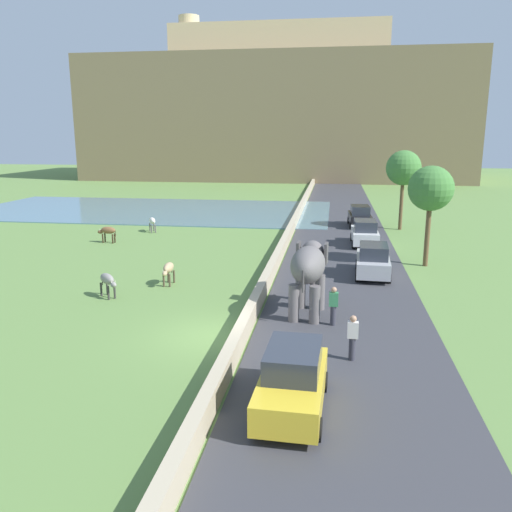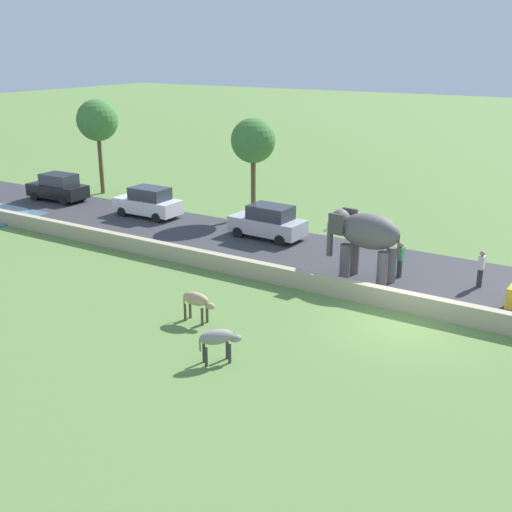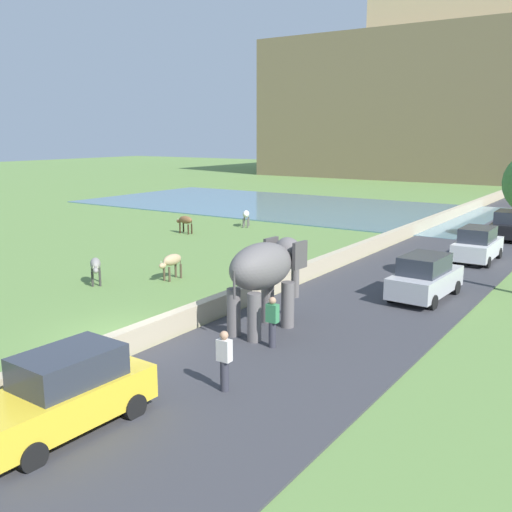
{
  "view_description": "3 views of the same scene",
  "coord_description": "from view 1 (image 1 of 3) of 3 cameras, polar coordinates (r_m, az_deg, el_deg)",
  "views": [
    {
      "loc": [
        4.37,
        -18.12,
        7.42
      ],
      "look_at": [
        0.91,
        5.12,
        1.97
      ],
      "focal_mm": 36.57,
      "sensor_mm": 36.0,
      "label": 1
    },
    {
      "loc": [
        -20.65,
        -6.59,
        9.68
      ],
      "look_at": [
        -0.67,
        5.8,
        1.77
      ],
      "focal_mm": 44.27,
      "sensor_mm": 36.0,
      "label": 2
    },
    {
      "loc": [
        13.43,
        -12.47,
        6.39
      ],
      "look_at": [
        1.16,
        5.79,
        1.76
      ],
      "focal_mm": 41.07,
      "sensor_mm": 36.0,
      "label": 3
    }
  ],
  "objects": [
    {
      "name": "ground_plane",
      "position": [
        20.06,
        -4.78,
        -8.69
      ],
      "size": [
        220.0,
        220.0,
        0.0
      ],
      "primitive_type": "plane",
      "color": "#608442"
    },
    {
      "name": "road_surface",
      "position": [
        38.83,
        9.25,
        1.92
      ],
      "size": [
        7.0,
        120.0,
        0.06
      ],
      "primitive_type": "cube",
      "color": "#38383D",
      "rests_on": "ground"
    },
    {
      "name": "barrier_wall",
      "position": [
        36.93,
        3.39,
        2.06
      ],
      "size": [
        0.4,
        110.0,
        0.77
      ],
      "primitive_type": "cube",
      "color": "tan",
      "rests_on": "ground"
    },
    {
      "name": "lake",
      "position": [
        54.11,
        -11.51,
        4.97
      ],
      "size": [
        36.0,
        18.0,
        0.08
      ],
      "primitive_type": "cube",
      "color": "slate",
      "rests_on": "ground"
    },
    {
      "name": "hill_distant",
      "position": [
        96.9,
        2.4,
        14.62
      ],
      "size": [
        64.0,
        28.0,
        20.14
      ],
      "primitive_type": "cube",
      "color": "#7F6B4C",
      "rests_on": "ground"
    },
    {
      "name": "fort_on_hill",
      "position": [
        98.15,
        2.41,
        22.3
      ],
      "size": [
        37.6,
        8.0,
        7.86
      ],
      "color": "#D6BC89",
      "rests_on": "hill_distant"
    },
    {
      "name": "elephant",
      "position": [
        21.76,
        5.78,
        -1.33
      ],
      "size": [
        1.63,
        3.52,
        2.99
      ],
      "color": "#605B5B",
      "rests_on": "ground"
    },
    {
      "name": "person_beside_elephant",
      "position": [
        20.85,
        8.47,
        -5.38
      ],
      "size": [
        0.36,
        0.22,
        1.63
      ],
      "color": "#33333D",
      "rests_on": "ground"
    },
    {
      "name": "person_trailing",
      "position": [
        17.82,
        10.52,
        -8.72
      ],
      "size": [
        0.36,
        0.22,
        1.63
      ],
      "color": "#33333D",
      "rests_on": "ground"
    },
    {
      "name": "car_silver",
      "position": [
        28.5,
        12.68,
        -0.49
      ],
      "size": [
        1.94,
        4.07,
        1.8
      ],
      "color": "#B7B7BC",
      "rests_on": "ground"
    },
    {
      "name": "car_yellow",
      "position": [
        14.66,
        4.02,
        -13.38
      ],
      "size": [
        1.91,
        4.06,
        1.8
      ],
      "color": "gold",
      "rests_on": "ground"
    },
    {
      "name": "car_black",
      "position": [
        44.0,
        11.28,
        4.29
      ],
      "size": [
        1.91,
        4.06,
        1.8
      ],
      "color": "black",
      "rests_on": "ground"
    },
    {
      "name": "car_white",
      "position": [
        36.48,
        11.81,
        2.49
      ],
      "size": [
        1.83,
        4.02,
        1.8
      ],
      "color": "white",
      "rests_on": "ground"
    },
    {
      "name": "cow_grey",
      "position": [
        25.23,
        -15.92,
        -2.58
      ],
      "size": [
        1.27,
        1.16,
        1.15
      ],
      "color": "gray",
      "rests_on": "ground"
    },
    {
      "name": "cow_white",
      "position": [
        41.68,
        -11.28,
        3.73
      ],
      "size": [
        0.96,
        1.38,
        1.15
      ],
      "color": "silver",
      "rests_on": "ground"
    },
    {
      "name": "cow_brown",
      "position": [
        38.21,
        -15.92,
        2.64
      ],
      "size": [
        1.41,
        0.54,
        1.15
      ],
      "color": "brown",
      "rests_on": "ground"
    },
    {
      "name": "cow_tan",
      "position": [
        26.66,
        -9.58,
        -1.42
      ],
      "size": [
        0.45,
        1.39,
        1.15
      ],
      "color": "tan",
      "rests_on": "ground"
    },
    {
      "name": "tree_near",
      "position": [
        31.2,
        18.58,
        6.95
      ],
      "size": [
        2.55,
        2.55,
        5.78
      ],
      "color": "brown",
      "rests_on": "ground"
    },
    {
      "name": "tree_mid",
      "position": [
        43.12,
        15.84,
        9.21
      ],
      "size": [
        2.74,
        2.74,
        6.3
      ],
      "color": "brown",
      "rests_on": "ground"
    }
  ]
}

